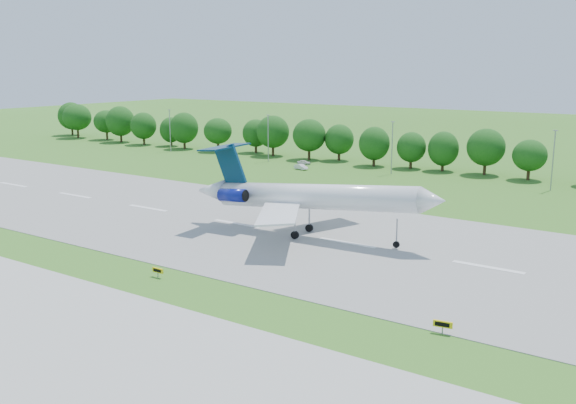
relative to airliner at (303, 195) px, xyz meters
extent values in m
plane|color=#36661B|center=(7.43, -24.82, -6.16)|extent=(600.00, 600.00, 0.00)
cube|color=gray|center=(7.43, 0.18, -6.12)|extent=(400.00, 45.00, 0.08)
cube|color=#ADADA8|center=(7.43, -42.82, -6.12)|extent=(400.00, 23.00, 0.08)
cylinder|color=#382314|center=(-132.57, 67.18, -4.36)|extent=(0.70, 0.70, 3.60)
sphere|color=#104010|center=(-132.57, 67.18, 0.04)|extent=(8.40, 8.40, 8.40)
cylinder|color=#382314|center=(-92.57, 67.18, -4.36)|extent=(0.70, 0.70, 3.60)
sphere|color=#104010|center=(-92.57, 67.18, 0.04)|extent=(8.40, 8.40, 8.40)
cylinder|color=#382314|center=(-52.57, 67.18, -4.36)|extent=(0.70, 0.70, 3.60)
sphere|color=#104010|center=(-52.57, 67.18, 0.04)|extent=(8.40, 8.40, 8.40)
cylinder|color=#382314|center=(-12.57, 67.18, -4.36)|extent=(0.70, 0.70, 3.60)
sphere|color=#104010|center=(-12.57, 67.18, 0.04)|extent=(8.40, 8.40, 8.40)
cylinder|color=gray|center=(-82.57, 57.18, -0.16)|extent=(0.24, 0.24, 12.00)
cube|color=gray|center=(-82.57, 57.18, 5.94)|extent=(0.90, 0.25, 0.18)
cylinder|color=gray|center=(-47.57, 57.18, -0.16)|extent=(0.24, 0.24, 12.00)
cube|color=gray|center=(-47.57, 57.18, 5.94)|extent=(0.90, 0.25, 0.18)
cylinder|color=gray|center=(-12.57, 57.18, -0.16)|extent=(0.24, 0.24, 12.00)
cube|color=gray|center=(-12.57, 57.18, 5.94)|extent=(0.90, 0.25, 0.18)
cylinder|color=gray|center=(22.43, 57.18, -0.16)|extent=(0.24, 0.24, 12.00)
cube|color=gray|center=(22.43, 57.18, 5.94)|extent=(0.90, 0.25, 0.18)
cylinder|color=white|center=(1.97, 0.18, -0.02)|extent=(31.65, 6.46, 5.82)
cone|color=white|center=(19.20, 1.73, 1.19)|extent=(3.89, 3.96, 3.87)
cone|color=white|center=(-16.09, -1.45, -0.86)|extent=(5.55, 4.10, 3.99)
cube|color=white|center=(0.75, -7.26, -1.19)|extent=(11.32, 14.34, 0.62)
cube|color=white|center=(-0.56, 7.27, -1.19)|extent=(9.50, 14.52, 0.62)
cube|color=#052840|center=(-12.57, -1.14, 3.29)|extent=(5.65, 1.03, 7.13)
cube|color=#052840|center=(-13.60, -1.23, 6.24)|extent=(4.22, 10.16, 0.46)
cylinder|color=navy|center=(-10.25, -3.65, -0.57)|extent=(4.66, 2.38, 2.28)
cylinder|color=navy|center=(-10.73, 1.75, -0.57)|extent=(4.66, 2.38, 2.28)
cylinder|color=gray|center=(14.42, 1.30, -3.66)|extent=(0.21, 0.21, 3.65)
cylinder|color=black|center=(14.42, 1.30, -5.49)|extent=(0.96, 0.40, 0.94)
cylinder|color=gray|center=(0.10, -2.29, -3.66)|extent=(0.25, 0.25, 3.65)
cylinder|color=black|center=(0.10, -2.29, -5.49)|extent=(1.18, 0.57, 1.15)
cylinder|color=gray|center=(-0.32, 2.27, -3.66)|extent=(0.25, 0.25, 3.65)
cylinder|color=black|center=(-0.32, 2.27, -5.49)|extent=(1.18, 0.57, 1.15)
cube|color=gray|center=(-4.08, -25.57, -5.80)|extent=(0.10, 0.10, 0.72)
cube|color=yellow|center=(-4.08, -25.57, -5.28)|extent=(1.65, 0.21, 0.57)
cube|color=black|center=(-4.08, -25.68, -5.28)|extent=(1.24, 0.04, 0.36)
cube|color=gray|center=(30.01, -22.27, -5.76)|extent=(0.13, 0.13, 0.80)
cube|color=yellow|center=(30.01, -22.27, -5.19)|extent=(1.84, 0.49, 0.63)
cube|color=black|center=(30.03, -22.39, -5.19)|extent=(1.36, 0.23, 0.40)
imported|color=silver|center=(-33.53, 51.19, -5.51)|extent=(4.18, 2.55, 1.30)
imported|color=silver|center=(-37.28, 58.37, -5.59)|extent=(3.60, 2.36, 1.14)
camera|label=1|loc=(49.59, -77.17, 18.71)|focal=40.00mm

